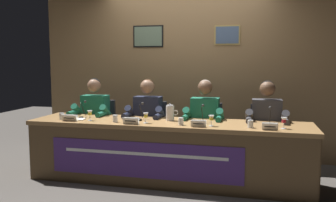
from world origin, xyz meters
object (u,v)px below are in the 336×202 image
object	(u,v)px
water_cup_far_left	(62,117)
water_cup_far_right	(250,124)
chair_center_left	(151,135)
microphone_center_left	(141,114)
nameplate_far_left	(70,118)
juice_glass_center_right	(211,119)
conference_table	(165,142)
panelist_center_right	(204,120)
microphone_far_left	(82,112)
juice_glass_far_left	(90,114)
microphone_far_right	(270,120)
chair_far_right	(266,141)
juice_glass_center_left	(146,116)
chair_far_left	(99,132)
water_cup_center_left	(115,119)
panelist_center_left	(146,118)
nameplate_center_left	(131,121)
panelist_far_left	(93,116)
water_cup_center_right	(181,122)
nameplate_center_right	(198,123)
microphone_center_right	(202,117)
nameplate_far_right	(270,126)
water_pitcher_central	(170,113)
document_stack_far_left	(76,119)
panelist_far_right	(267,122)
juice_glass_far_right	(284,121)

from	to	relation	value
water_cup_far_left	water_cup_far_right	bearing A→B (deg)	0.06
chair_center_left	microphone_center_left	distance (m)	0.66
nameplate_far_left	juice_glass_center_right	distance (m)	1.72
conference_table	panelist_center_right	size ratio (longest dim) A/B	2.78
microphone_far_left	chair_center_left	xyz separation A→B (m)	(0.75, 0.54, -0.37)
juice_glass_far_left	microphone_far_right	world-z (taller)	microphone_far_right
nameplate_far_left	chair_far_right	bearing A→B (deg)	19.32
water_cup_far_left	juice_glass_center_left	bearing A→B (deg)	0.40
chair_far_left	nameplate_far_left	bearing A→B (deg)	-90.63
conference_table	microphone_center_left	xyz separation A→B (m)	(-0.35, 0.13, 0.31)
water_cup_far_left	water_cup_center_left	bearing A→B (deg)	-0.59
water_cup_far_left	panelist_center_left	xyz separation A→B (m)	(0.94, 0.54, -0.06)
nameplate_far_left	nameplate_center_left	world-z (taller)	same
panelist_far_left	microphone_far_right	xyz separation A→B (m)	(2.35, -0.40, 0.10)
water_cup_center_right	panelist_center_right	bearing A→B (deg)	71.55
chair_center_left	water_cup_far_right	size ratio (longest dim) A/B	10.54
chair_far_left	nameplate_center_right	distance (m)	1.82
panelist_far_left	water_cup_center_right	xyz separation A→B (m)	(1.36, -0.56, 0.06)
nameplate_far_left	microphone_center_right	world-z (taller)	microphone_center_right
microphone_far_left	water_cup_center_left	world-z (taller)	microphone_far_left
panelist_far_left	microphone_far_left	distance (m)	0.36
nameplate_far_right	water_pitcher_central	xyz separation A→B (m)	(-1.17, 0.36, 0.05)
document_stack_far_left	panelist_far_left	bearing A→B (deg)	91.60
juice_glass_center_left	nameplate_far_right	distance (m)	1.41
panelist_center_left	water_cup_center_right	world-z (taller)	panelist_center_left
conference_table	chair_far_right	xyz separation A→B (m)	(1.17, 0.67, -0.07)
juice_glass_center_left	microphone_center_left	distance (m)	0.23
chair_far_left	nameplate_center_left	xyz separation A→B (m)	(0.79, -0.85, 0.34)
juice_glass_center_left	nameplate_center_right	distance (m)	0.65
water_cup_center_left	panelist_far_right	size ratio (longest dim) A/B	0.07
nameplate_far_left	chair_center_left	distance (m)	1.18
chair_far_right	water_cup_far_right	distance (m)	0.83
juice_glass_far_right	conference_table	bearing A→B (deg)	178.21
panelist_far_left	microphone_far_left	world-z (taller)	panelist_far_left
chair_far_left	water_cup_center_right	distance (m)	1.60
nameplate_far_right	nameplate_center_right	bearing A→B (deg)	-179.89
nameplate_center_left	nameplate_center_right	distance (m)	0.79
water_cup_center_left	nameplate_far_right	size ratio (longest dim) A/B	0.52
nameplate_far_left	juice_glass_far_right	bearing A→B (deg)	2.45
nameplate_center_left	panelist_center_right	size ratio (longest dim) A/B	0.16
juice_glass_center_left	microphone_center_right	bearing A→B (deg)	14.49
panelist_far_left	microphone_center_right	xyz separation A→B (m)	(1.58, -0.37, 0.10)
nameplate_far_left	panelist_center_left	world-z (taller)	panelist_center_left
juice_glass_center_left	panelist_far_left	bearing A→B (deg)	150.32
conference_table	microphone_far_right	size ratio (longest dim) A/B	15.73
panelist_center_right	panelist_far_right	world-z (taller)	same
juice_glass_center_left	panelist_far_right	size ratio (longest dim) A/B	0.10
panelist_far_left	microphone_center_left	xyz separation A→B (m)	(0.81, -0.34, 0.10)
conference_table	panelist_center_left	bearing A→B (deg)	129.06
water_cup_center_left	microphone_far_right	size ratio (longest dim) A/B	0.39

